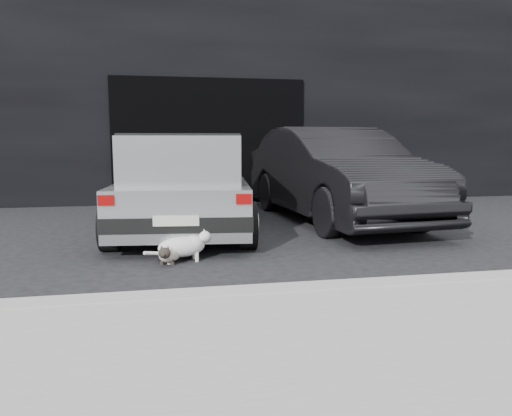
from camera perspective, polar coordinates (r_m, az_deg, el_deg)
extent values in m
plane|color=black|center=(6.64, -10.25, -3.92)|extent=(80.00, 80.00, 0.00)
cube|color=black|center=(12.60, -6.35, 13.06)|extent=(34.00, 4.00, 5.00)
cube|color=black|center=(10.55, -5.32, 7.58)|extent=(4.00, 0.10, 2.60)
cube|color=#999A94|center=(4.25, 4.18, -9.69)|extent=(18.00, 0.25, 0.12)
cube|color=#999A94|center=(3.18, 10.12, -16.06)|extent=(18.00, 2.20, 0.11)
cube|color=#AAADAF|center=(7.45, -8.00, 1.13)|extent=(2.11, 3.97, 0.60)
cube|color=#AAADAF|center=(7.22, -8.18, 5.72)|extent=(1.77, 2.69, 0.60)
cube|color=black|center=(7.22, -8.18, 5.72)|extent=(1.77, 2.59, 0.49)
cube|color=black|center=(5.66, -9.05, -1.91)|extent=(1.72, 0.35, 0.18)
cube|color=black|center=(9.28, -7.35, 1.90)|extent=(1.72, 0.35, 0.18)
cube|color=silver|center=(5.57, -9.13, -1.46)|extent=(0.51, 0.07, 0.12)
cube|color=#8C0707|center=(5.65, -16.78, 0.83)|extent=(0.18, 0.05, 0.12)
cube|color=#8C0707|center=(5.53, -1.40, 1.02)|extent=(0.18, 0.05, 0.12)
cube|color=black|center=(7.21, -8.23, 8.23)|extent=(1.74, 2.43, 0.03)
cylinder|color=black|center=(6.25, -16.30, -2.12)|extent=(0.28, 0.61, 0.58)
cylinder|color=slate|center=(6.27, -17.35, -2.12)|extent=(0.06, 0.32, 0.32)
cylinder|color=black|center=(6.13, -0.95, -1.99)|extent=(0.28, 0.61, 0.58)
cylinder|color=slate|center=(6.14, 0.14, -1.97)|extent=(0.06, 0.32, 0.32)
cylinder|color=black|center=(8.86, -12.85, 0.85)|extent=(0.28, 0.61, 0.58)
cylinder|color=slate|center=(8.88, -13.59, 0.84)|extent=(0.06, 0.32, 0.32)
cylinder|color=black|center=(8.78, -2.08, 0.98)|extent=(0.28, 0.61, 0.58)
cylinder|color=slate|center=(8.78, -1.32, 0.99)|extent=(0.06, 0.32, 0.32)
imported|color=black|center=(8.35, 9.03, 3.85)|extent=(2.02, 4.81, 1.54)
ellipsoid|color=beige|center=(5.58, -9.74, -5.09)|extent=(0.35, 0.51, 0.18)
ellipsoid|color=beige|center=(5.46, -10.06, -5.14)|extent=(0.25, 0.25, 0.17)
ellipsoid|color=black|center=(5.34, -10.41, -5.10)|extent=(0.16, 0.15, 0.12)
sphere|color=black|center=(5.29, -10.56, -5.29)|extent=(0.05, 0.05, 0.05)
cone|color=black|center=(5.34, -10.03, -4.50)|extent=(0.06, 0.06, 0.06)
cone|color=black|center=(5.35, -10.74, -4.48)|extent=(0.06, 0.06, 0.06)
cylinder|color=black|center=(5.45, -9.50, -6.16)|extent=(0.04, 0.04, 0.06)
cylinder|color=black|center=(5.48, -10.69, -6.11)|extent=(0.04, 0.04, 0.06)
cylinder|color=black|center=(5.71, -8.81, -5.50)|extent=(0.04, 0.04, 0.06)
cylinder|color=black|center=(5.74, -9.94, -5.46)|extent=(0.04, 0.04, 0.06)
cylinder|color=black|center=(5.83, -9.10, -4.83)|extent=(0.05, 0.26, 0.08)
ellipsoid|color=silver|center=(5.57, -8.51, -4.40)|extent=(0.56, 0.35, 0.23)
ellipsoid|color=silver|center=(5.59, -7.21, -4.07)|extent=(0.26, 0.26, 0.19)
ellipsoid|color=white|center=(5.61, -5.87, -3.20)|extent=(0.16, 0.17, 0.13)
sphere|color=white|center=(5.63, -5.28, -3.23)|extent=(0.06, 0.06, 0.06)
cone|color=white|center=(5.63, -6.13, -2.53)|extent=(0.07, 0.06, 0.07)
cone|color=white|center=(5.56, -5.92, -2.66)|extent=(0.07, 0.06, 0.07)
cylinder|color=white|center=(5.69, -7.12, -5.16)|extent=(0.04, 0.04, 0.13)
cylinder|color=white|center=(5.56, -6.77, -5.44)|extent=(0.04, 0.04, 0.13)
cylinder|color=white|center=(5.62, -10.18, -5.38)|extent=(0.04, 0.04, 0.13)
cylinder|color=white|center=(5.49, -9.90, -5.68)|extent=(0.04, 0.04, 0.13)
cylinder|color=white|center=(5.52, -11.39, -5.10)|extent=(0.27, 0.18, 0.09)
ellipsoid|color=gray|center=(5.52, -9.42, -4.27)|extent=(0.21, 0.18, 0.10)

